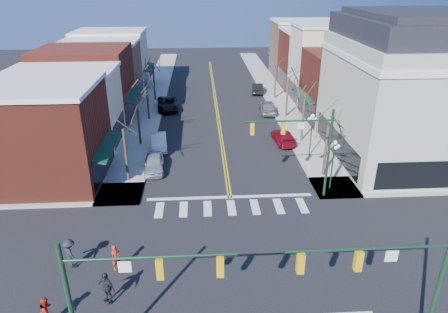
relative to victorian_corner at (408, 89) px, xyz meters
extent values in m
plane|color=black|center=(-16.50, -14.50, -6.66)|extent=(160.00, 160.00, 0.00)
cube|color=#9E9B93|center=(-25.25, 5.50, -6.58)|extent=(3.50, 70.00, 0.15)
cube|color=#9E9B93|center=(-7.75, 5.50, -6.58)|extent=(3.50, 70.00, 0.15)
cube|color=maroon|center=(-32.00, -2.75, -2.66)|extent=(10.00, 8.50, 8.00)
cube|color=beige|center=(-32.00, 5.00, -2.91)|extent=(10.00, 7.00, 7.50)
cube|color=maroon|center=(-32.00, 13.00, -2.41)|extent=(10.00, 9.00, 8.50)
cube|color=#8B6B4C|center=(-32.00, 21.25, -2.76)|extent=(10.00, 7.50, 7.80)
cube|color=beige|center=(-32.00, 29.00, -2.56)|extent=(10.00, 8.00, 8.20)
cube|color=maroon|center=(-1.00, 11.25, -2.66)|extent=(10.00, 8.50, 8.00)
cube|color=beige|center=(-1.00, 19.00, -1.66)|extent=(10.00, 7.00, 10.00)
cube|color=maroon|center=(-1.00, 26.50, -2.41)|extent=(10.00, 8.00, 8.50)
cube|color=#8B6B4C|center=(-1.00, 34.50, -2.16)|extent=(10.00, 8.00, 9.00)
cube|color=#ACB79E|center=(0.00, 0.00, -1.16)|extent=(12.00, 14.00, 11.00)
cube|color=white|center=(0.00, 0.00, 2.94)|extent=(12.25, 14.25, 0.50)
cube|color=black|center=(0.00, 0.00, 5.24)|extent=(11.40, 13.40, 1.80)
cube|color=black|center=(0.00, 0.00, 6.34)|extent=(9.80, 11.80, 0.60)
cylinder|color=#14331E|center=(-20.65, -21.90, -0.26)|extent=(6.50, 0.12, 0.12)
cube|color=gold|center=(-20.33, -21.90, -0.81)|extent=(0.28, 0.28, 0.90)
cube|color=gold|center=(-18.05, -21.90, -0.81)|extent=(0.28, 0.28, 0.90)
cylinder|color=#14331E|center=(-9.10, -21.90, -3.06)|extent=(0.20, 0.20, 7.20)
cylinder|color=#14331E|center=(-12.35, -21.90, -0.26)|extent=(6.50, 0.12, 0.12)
cube|color=gold|center=(-12.68, -21.90, -0.81)|extent=(0.28, 0.28, 0.90)
cube|color=gold|center=(-14.95, -21.90, -0.81)|extent=(0.28, 0.28, 0.90)
cylinder|color=#14331E|center=(-9.10, -7.10, -3.06)|extent=(0.20, 0.20, 7.20)
cylinder|color=#14331E|center=(-12.35, -7.10, -0.26)|extent=(6.50, 0.12, 0.12)
cube|color=gold|center=(-12.68, -7.10, -0.81)|extent=(0.28, 0.28, 0.90)
cube|color=gold|center=(-14.95, -7.10, -0.81)|extent=(0.28, 0.28, 0.90)
cylinder|color=#14331E|center=(-8.30, -6.00, -4.66)|extent=(0.12, 0.12, 4.00)
sphere|color=white|center=(-8.30, -6.00, -2.51)|extent=(0.36, 0.36, 0.36)
cylinder|color=#14331E|center=(-8.30, 0.50, -4.66)|extent=(0.12, 0.12, 4.00)
sphere|color=white|center=(-8.30, 0.50, -2.51)|extent=(0.36, 0.36, 0.36)
cylinder|color=#382B21|center=(-24.90, -3.50, -4.28)|extent=(0.24, 0.24, 4.76)
cylinder|color=#382B21|center=(-24.90, 4.50, -4.14)|extent=(0.24, 0.24, 5.04)
cylinder|color=#382B21|center=(-24.90, 12.50, -4.38)|extent=(0.24, 0.24, 4.55)
cylinder|color=#382B21|center=(-24.90, 20.50, -4.21)|extent=(0.24, 0.24, 4.90)
cylinder|color=#382B21|center=(-8.10, -3.50, -4.35)|extent=(0.24, 0.24, 4.62)
cylinder|color=#382B21|center=(-8.10, 4.50, -4.07)|extent=(0.24, 0.24, 5.18)
cylinder|color=#382B21|center=(-8.10, 12.50, -4.24)|extent=(0.24, 0.24, 4.83)
cylinder|color=#382B21|center=(-8.10, 20.50, -4.17)|extent=(0.24, 0.24, 4.97)
imported|color=silver|center=(-22.90, -1.56, -5.94)|extent=(1.98, 4.32, 1.43)
imported|color=white|center=(-22.90, 3.56, -5.96)|extent=(1.94, 4.39, 1.40)
imported|color=black|center=(-22.90, 16.39, -5.89)|extent=(3.13, 5.78, 1.54)
imported|color=maroon|center=(-10.10, 4.18, -5.99)|extent=(2.14, 4.69, 1.33)
imported|color=#A4A3A8|center=(-10.15, 14.14, -5.83)|extent=(2.15, 4.91, 1.65)
imported|color=black|center=(-10.10, 23.75, -5.92)|extent=(2.13, 4.64, 1.48)
imported|color=red|center=(-23.80, -14.86, -5.71)|extent=(0.67, 0.69, 1.60)
imported|color=red|center=(-26.39, -18.85, -5.67)|extent=(0.67, 0.84, 1.67)
imported|color=black|center=(-23.80, -17.47, -5.58)|extent=(1.16, 0.97, 1.86)
imported|color=black|center=(-26.50, -14.49, -5.57)|extent=(1.34, 1.35, 1.87)
camera|label=1|loc=(-18.65, -33.98, 9.26)|focal=32.00mm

